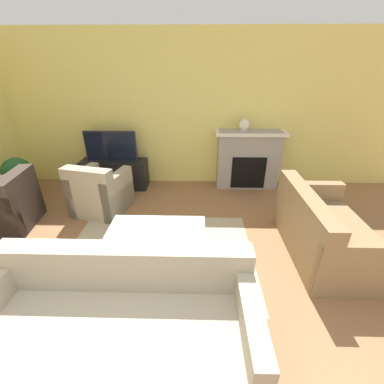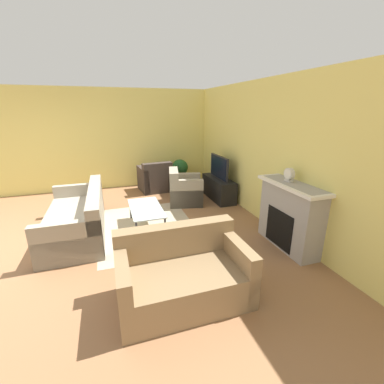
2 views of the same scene
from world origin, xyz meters
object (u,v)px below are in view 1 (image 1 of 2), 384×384
object	(u,v)px
tv	(111,146)
armchair_accent	(100,194)
couch_sectional	(120,326)
armchair_by_window	(5,208)
potted_plant	(18,175)
coffee_table	(157,231)
couch_loveseat	(324,233)
mantel_clock	(244,125)

from	to	relation	value
tv	armchair_accent	xyz separation A→B (m)	(0.04, -0.91, -0.50)
couch_sectional	armchair_by_window	bearing A→B (deg)	140.52
tv	potted_plant	size ratio (longest dim) A/B	1.21
tv	coffee_table	world-z (taller)	tv
couch_loveseat	armchair_accent	xyz separation A→B (m)	(-3.10, 0.94, 0.01)
tv	mantel_clock	size ratio (longest dim) A/B	4.35
tv	armchair_by_window	size ratio (longest dim) A/B	1.06
couch_sectional	mantel_clock	bearing A→B (deg)	66.68
couch_loveseat	armchair_accent	world-z (taller)	same
couch_loveseat	potted_plant	world-z (taller)	couch_loveseat
tv	coffee_table	xyz separation A→B (m)	(1.10, -1.97, -0.44)
coffee_table	armchair_by_window	bearing A→B (deg)	165.47
couch_sectional	couch_loveseat	xyz separation A→B (m)	(2.16, 1.30, 0.01)
couch_loveseat	coffee_table	bearing A→B (deg)	93.32
tv	couch_loveseat	world-z (taller)	tv
couch_loveseat	armchair_by_window	size ratio (longest dim) A/B	1.69
armchair_by_window	mantel_clock	xyz separation A→B (m)	(3.57, 1.49, 0.88)
armchair_accent	mantel_clock	bearing A→B (deg)	-143.55
couch_sectional	armchair_by_window	xyz separation A→B (m)	(-2.16, 1.78, 0.02)
potted_plant	coffee_table	bearing A→B (deg)	-28.59
tv	armchair_accent	world-z (taller)	tv
tv	mantel_clock	bearing A→B (deg)	2.70
tv	armchair_accent	bearing A→B (deg)	-87.38
tv	couch_sectional	bearing A→B (deg)	-72.75
couch_sectional	coffee_table	world-z (taller)	couch_sectional
armchair_accent	couch_loveseat	bearing A→B (deg)	175.99
armchair_accent	potted_plant	distance (m)	1.51
armchair_by_window	armchair_accent	bearing A→B (deg)	104.34
couch_sectional	mantel_clock	size ratio (longest dim) A/B	9.91
armchair_by_window	armchair_accent	size ratio (longest dim) A/B	0.98
tv	mantel_clock	distance (m)	2.42
mantel_clock	coffee_table	bearing A→B (deg)	-121.71
couch_sectional	armchair_accent	bearing A→B (deg)	112.66
couch_loveseat	tv	bearing A→B (deg)	59.46
coffee_table	potted_plant	size ratio (longest dim) A/B	1.48
coffee_table	mantel_clock	xyz separation A→B (m)	(1.29, 2.08, 0.82)
couch_loveseat	armchair_by_window	bearing A→B (deg)	83.75
armchair_accent	couch_sectional	bearing A→B (deg)	125.59
coffee_table	mantel_clock	size ratio (longest dim) A/B	5.35
armchair_accent	coffee_table	world-z (taller)	armchair_accent
couch_loveseat	armchair_by_window	xyz separation A→B (m)	(-4.32, 0.47, 0.01)
mantel_clock	armchair_by_window	bearing A→B (deg)	-157.30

